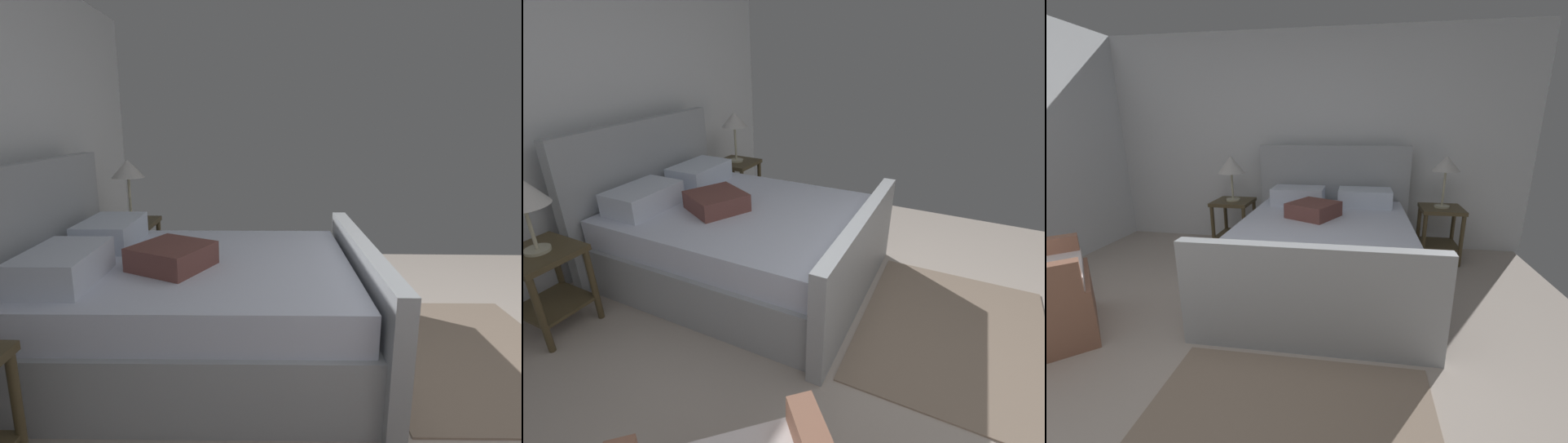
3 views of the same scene
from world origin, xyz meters
The scene contains 5 objects.
ground_plane centered at (0.00, 0.00, -0.01)m, with size 4.97×5.94×0.02m, color #B3A59A.
bed centered at (0.34, 1.82, 0.35)m, with size 1.76×2.14×1.24m.
nightstand_right centered at (1.53, 2.59, 0.40)m, with size 0.44×0.44×0.60m.
table_lamp_right centered at (1.53, 2.59, 1.05)m, with size 0.29×0.29×0.55m.
area_rug centered at (0.34, 0.05, 0.01)m, with size 1.53×1.20×0.01m, color gray.
Camera 1 is at (-2.14, 1.32, 1.45)m, focal length 28.77 mm.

